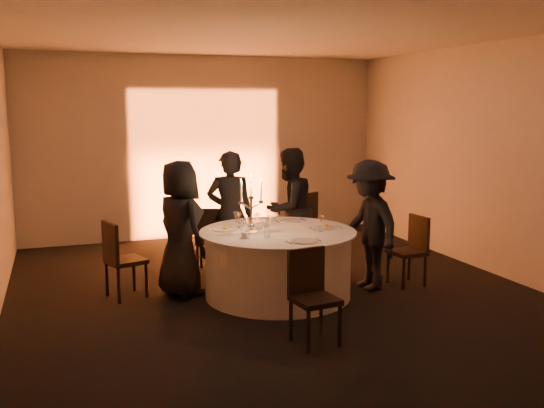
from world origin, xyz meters
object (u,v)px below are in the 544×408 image
object	(u,v)px
chair_right	(412,246)
chair_front	(311,291)
candelabra	(251,212)
guest_left	(180,229)
chair_left	(120,256)
guest_back_left	(230,214)
guest_back_right	(289,209)
chair_back_left	(211,236)
banquet_table	(278,263)
chair_back_right	(300,225)
guest_right	(369,225)
coffee_cup	(244,235)

from	to	relation	value
chair_right	chair_front	world-z (taller)	chair_front
candelabra	guest_left	bearing A→B (deg)	149.43
candelabra	chair_left	bearing A→B (deg)	159.05
guest_back_left	chair_left	bearing A→B (deg)	34.69
guest_left	guest_back_right	world-z (taller)	guest_back_right
chair_back_left	guest_back_left	xyz separation A→B (m)	(0.21, -0.20, 0.32)
banquet_table	chair_left	size ratio (longest dim) A/B	2.02
chair_front	guest_left	size ratio (longest dim) A/B	0.56
chair_left	chair_back_right	size ratio (longest dim) A/B	0.87
banquet_table	chair_back_right	world-z (taller)	chair_back_right
chair_back_left	chair_front	size ratio (longest dim) A/B	1.00
banquet_table	chair_front	size ratio (longest dim) A/B	2.05
chair_left	candelabra	bearing A→B (deg)	-128.77
chair_back_right	guest_left	distance (m)	1.93
chair_left	guest_back_right	world-z (taller)	guest_back_right
chair_right	guest_right	xyz separation A→B (m)	(-0.58, 0.04, 0.30)
chair_left	guest_right	xyz separation A→B (m)	(2.87, -0.60, 0.28)
banquet_table	chair_left	xyz separation A→B (m)	(-1.73, 0.51, 0.12)
banquet_table	candelabra	bearing A→B (deg)	-175.59
chair_right	guest_back_right	distance (m)	1.70
chair_right	guest_left	distance (m)	2.83
guest_left	guest_back_left	size ratio (longest dim) A/B	0.97
chair_back_left	coffee_cup	distance (m)	1.48
chair_right	candelabra	size ratio (longest dim) A/B	1.26
chair_left	chair_right	size ratio (longest dim) A/B	1.05
chair_front	chair_back_right	bearing A→B (deg)	63.27
chair_back_left	candelabra	world-z (taller)	candelabra
coffee_cup	chair_left	bearing A→B (deg)	148.73
banquet_table	guest_back_left	bearing A→B (deg)	106.03
guest_back_left	guest_back_right	distance (m)	0.85
chair_back_left	guest_back_right	bearing A→B (deg)	-165.81
chair_left	chair_front	world-z (taller)	chair_left
guest_back_left	guest_right	size ratio (longest dim) A/B	1.05
candelabra	coffee_cup	bearing A→B (deg)	-123.70
coffee_cup	guest_left	bearing A→B (deg)	131.33
chair_right	guest_back_left	distance (m)	2.32
guest_back_left	banquet_table	bearing A→B (deg)	122.06
chair_back_right	guest_back_right	xyz separation A→B (m)	(-0.17, -0.03, 0.24)
guest_back_right	guest_left	bearing A→B (deg)	-4.47
banquet_table	chair_front	world-z (taller)	chair_front
chair_back_right	candelabra	world-z (taller)	candelabra
chair_left	chair_back_left	xyz separation A→B (m)	(1.24, 0.69, -0.01)
candelabra	guest_back_right	bearing A→B (deg)	51.24
chair_left	guest_back_left	distance (m)	1.56
chair_left	guest_right	size ratio (longest dim) A/B	0.57
guest_back_left	chair_back_left	bearing A→B (deg)	-27.31
banquet_table	chair_back_right	size ratio (longest dim) A/B	1.76
guest_back_left	guest_right	distance (m)	1.79
banquet_table	chair_back_left	distance (m)	1.30
chair_right	banquet_table	bearing A→B (deg)	-98.75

